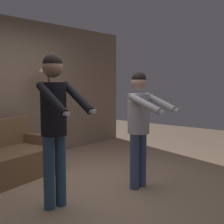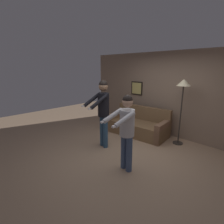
% 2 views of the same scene
% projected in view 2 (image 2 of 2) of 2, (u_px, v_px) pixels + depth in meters
% --- Properties ---
extents(ground_plane, '(12.00, 12.00, 0.00)m').
position_uv_depth(ground_plane, '(127.00, 155.00, 4.37)').
color(ground_plane, tan).
extents(back_wall_assembly, '(6.40, 0.09, 2.60)m').
position_uv_depth(back_wall_assembly, '(169.00, 95.00, 5.41)').
color(back_wall_assembly, '#88705C').
rests_on(back_wall_assembly, ground_plane).
extents(couch, '(1.97, 1.03, 0.87)m').
position_uv_depth(couch, '(138.00, 126.00, 5.67)').
color(couch, brown).
rests_on(couch, ground_plane).
extents(torchiere_lamp, '(0.36, 0.36, 1.83)m').
position_uv_depth(torchiere_lamp, '(183.00, 89.00, 4.63)').
color(torchiere_lamp, '#332D28').
rests_on(torchiere_lamp, ground_plane).
extents(person_standing_left, '(0.51, 0.71, 1.80)m').
position_uv_depth(person_standing_left, '(103.00, 107.00, 4.56)').
color(person_standing_left, '#2F4F6E').
rests_on(person_standing_left, ground_plane).
extents(person_standing_right, '(0.48, 0.69, 1.61)m').
position_uv_depth(person_standing_right, '(126.00, 127.00, 3.51)').
color(person_standing_right, '#3F5277').
rests_on(person_standing_right, ground_plane).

